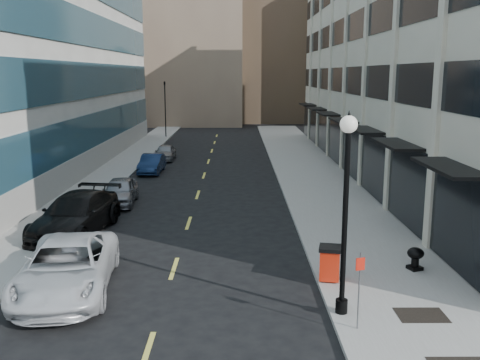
{
  "coord_description": "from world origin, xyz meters",
  "views": [
    {
      "loc": [
        2.3,
        -10.46,
        6.98
      ],
      "look_at": [
        2.42,
        10.04,
        2.88
      ],
      "focal_mm": 40.0,
      "sensor_mm": 36.0,
      "label": 1
    }
  ],
  "objects_px": {
    "car_black_pickup": "(76,214)",
    "car_grey_sedan": "(165,152)",
    "car_white_van": "(67,267)",
    "car_silver_sedan": "(120,191)",
    "lamppost": "(346,198)",
    "car_blue_sedan": "(152,164)",
    "traffic_signal": "(165,85)",
    "trash_bin": "(330,262)",
    "sign_post": "(360,279)",
    "urn_planter": "(415,256)"
  },
  "relations": [
    {
      "from": "car_black_pickup",
      "to": "car_grey_sedan",
      "type": "relative_size",
      "value": 1.6
    },
    {
      "from": "car_white_van",
      "to": "car_silver_sedan",
      "type": "relative_size",
      "value": 1.46
    },
    {
      "from": "lamppost",
      "to": "car_grey_sedan",
      "type": "bearing_deg",
      "value": 107.21
    },
    {
      "from": "car_blue_sedan",
      "to": "lamppost",
      "type": "distance_m",
      "value": 24.9
    },
    {
      "from": "traffic_signal",
      "to": "lamppost",
      "type": "distance_m",
      "value": 45.36
    },
    {
      "from": "car_black_pickup",
      "to": "lamppost",
      "type": "relative_size",
      "value": 1.03
    },
    {
      "from": "traffic_signal",
      "to": "car_grey_sedan",
      "type": "xyz_separation_m",
      "value": [
        1.95,
        -15.32,
        -5.07
      ]
    },
    {
      "from": "car_grey_sedan",
      "to": "trash_bin",
      "type": "height_order",
      "value": "trash_bin"
    },
    {
      "from": "car_silver_sedan",
      "to": "car_blue_sedan",
      "type": "relative_size",
      "value": 1.03
    },
    {
      "from": "car_white_van",
      "to": "car_blue_sedan",
      "type": "height_order",
      "value": "car_white_van"
    },
    {
      "from": "traffic_signal",
      "to": "car_blue_sedan",
      "type": "xyz_separation_m",
      "value": [
        1.74,
        -21.0,
        -5.05
      ]
    },
    {
      "from": "car_white_van",
      "to": "car_blue_sedan",
      "type": "relative_size",
      "value": 1.5
    },
    {
      "from": "car_blue_sedan",
      "to": "trash_bin",
      "type": "bearing_deg",
      "value": -64.55
    },
    {
      "from": "traffic_signal",
      "to": "lamppost",
      "type": "bearing_deg",
      "value": -76.17
    },
    {
      "from": "car_white_van",
      "to": "car_black_pickup",
      "type": "xyz_separation_m",
      "value": [
        -1.6,
        6.4,
        0.04
      ]
    },
    {
      "from": "car_white_van",
      "to": "sign_post",
      "type": "relative_size",
      "value": 2.78
    },
    {
      "from": "trash_bin",
      "to": "sign_post",
      "type": "distance_m",
      "value": 3.58
    },
    {
      "from": "car_black_pickup",
      "to": "urn_planter",
      "type": "height_order",
      "value": "car_black_pickup"
    },
    {
      "from": "traffic_signal",
      "to": "car_white_van",
      "type": "xyz_separation_m",
      "value": [
        2.3,
        -42.09,
        -4.88
      ]
    },
    {
      "from": "car_black_pickup",
      "to": "trash_bin",
      "type": "relative_size",
      "value": 5.11
    },
    {
      "from": "car_blue_sedan",
      "to": "traffic_signal",
      "type": "bearing_deg",
      "value": 96.15
    },
    {
      "from": "car_grey_sedan",
      "to": "car_white_van",
      "type": "bearing_deg",
      "value": -88.38
    },
    {
      "from": "car_silver_sedan",
      "to": "sign_post",
      "type": "height_order",
      "value": "sign_post"
    },
    {
      "from": "car_white_van",
      "to": "car_blue_sedan",
      "type": "distance_m",
      "value": 21.1
    },
    {
      "from": "car_grey_sedan",
      "to": "urn_planter",
      "type": "relative_size",
      "value": 4.68
    },
    {
      "from": "traffic_signal",
      "to": "urn_planter",
      "type": "xyz_separation_m",
      "value": [
        14.1,
        -40.55,
        -5.08
      ]
    },
    {
      "from": "car_silver_sedan",
      "to": "trash_bin",
      "type": "height_order",
      "value": "car_silver_sedan"
    },
    {
      "from": "urn_planter",
      "to": "car_white_van",
      "type": "bearing_deg",
      "value": -172.57
    },
    {
      "from": "car_silver_sedan",
      "to": "traffic_signal",
      "type": "bearing_deg",
      "value": 89.52
    },
    {
      "from": "car_black_pickup",
      "to": "car_blue_sedan",
      "type": "xyz_separation_m",
      "value": [
        1.04,
        14.68,
        -0.21
      ]
    },
    {
      "from": "car_silver_sedan",
      "to": "sign_post",
      "type": "xyz_separation_m",
      "value": [
        9.62,
        -14.78,
        0.86
      ]
    },
    {
      "from": "car_black_pickup",
      "to": "sign_post",
      "type": "height_order",
      "value": "sign_post"
    },
    {
      "from": "car_black_pickup",
      "to": "lamppost",
      "type": "bearing_deg",
      "value": -31.53
    },
    {
      "from": "lamppost",
      "to": "car_silver_sedan",
      "type": "bearing_deg",
      "value": 124.23
    },
    {
      "from": "traffic_signal",
      "to": "car_silver_sedan",
      "type": "xyz_separation_m",
      "value": [
        1.46,
        -30.23,
        -5.01
      ]
    },
    {
      "from": "car_silver_sedan",
      "to": "trash_bin",
      "type": "distance_m",
      "value": 14.72
    },
    {
      "from": "sign_post",
      "to": "urn_planter",
      "type": "relative_size",
      "value": 2.7
    },
    {
      "from": "car_blue_sedan",
      "to": "car_grey_sedan",
      "type": "distance_m",
      "value": 5.69
    },
    {
      "from": "car_white_van",
      "to": "urn_planter",
      "type": "xyz_separation_m",
      "value": [
        11.8,
        1.54,
        -0.2
      ]
    },
    {
      "from": "car_black_pickup",
      "to": "urn_planter",
      "type": "relative_size",
      "value": 7.5
    },
    {
      "from": "car_grey_sedan",
      "to": "trash_bin",
      "type": "distance_m",
      "value": 27.69
    },
    {
      "from": "car_white_van",
      "to": "sign_post",
      "type": "distance_m",
      "value": 9.28
    },
    {
      "from": "car_black_pickup",
      "to": "car_silver_sedan",
      "type": "relative_size",
      "value": 1.45
    },
    {
      "from": "car_blue_sedan",
      "to": "trash_bin",
      "type": "height_order",
      "value": "trash_bin"
    },
    {
      "from": "car_black_pickup",
      "to": "trash_bin",
      "type": "height_order",
      "value": "car_black_pickup"
    },
    {
      "from": "trash_bin",
      "to": "lamppost",
      "type": "distance_m",
      "value": 3.74
    },
    {
      "from": "traffic_signal",
      "to": "car_silver_sedan",
      "type": "height_order",
      "value": "traffic_signal"
    },
    {
      "from": "traffic_signal",
      "to": "lamppost",
      "type": "relative_size",
      "value": 1.19
    },
    {
      "from": "car_black_pickup",
      "to": "car_grey_sedan",
      "type": "height_order",
      "value": "car_black_pickup"
    },
    {
      "from": "car_silver_sedan",
      "to": "lamppost",
      "type": "height_order",
      "value": "lamppost"
    }
  ]
}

